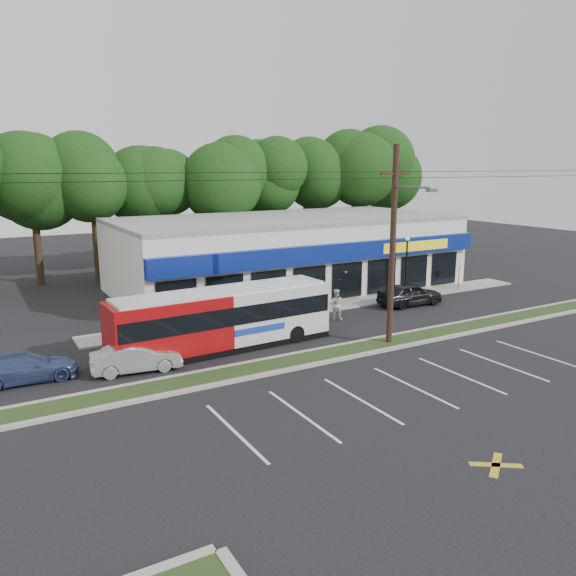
% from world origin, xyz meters
% --- Properties ---
extents(ground, '(120.00, 120.00, 0.00)m').
position_xyz_m(ground, '(0.00, 0.00, 0.00)').
color(ground, black).
rests_on(ground, ground).
extents(grass_strip, '(40.00, 1.60, 0.12)m').
position_xyz_m(grass_strip, '(0.00, 1.00, 0.06)').
color(grass_strip, '#213616').
rests_on(grass_strip, ground).
extents(curb_south, '(40.00, 0.25, 0.14)m').
position_xyz_m(curb_south, '(0.00, 0.15, 0.07)').
color(curb_south, '#9E9E93').
rests_on(curb_south, ground).
extents(curb_north, '(40.00, 0.25, 0.14)m').
position_xyz_m(curb_north, '(0.00, 1.85, 0.07)').
color(curb_north, '#9E9E93').
rests_on(curb_north, ground).
extents(sidewalk, '(32.00, 2.20, 0.10)m').
position_xyz_m(sidewalk, '(5.00, 9.00, 0.05)').
color(sidewalk, '#9E9E93').
rests_on(sidewalk, ground).
extents(strip_mall, '(25.00, 12.55, 5.30)m').
position_xyz_m(strip_mall, '(5.50, 15.91, 2.65)').
color(strip_mall, silver).
rests_on(strip_mall, ground).
extents(utility_pole, '(50.00, 2.77, 10.00)m').
position_xyz_m(utility_pole, '(2.83, 0.93, 5.41)').
color(utility_pole, black).
rests_on(utility_pole, ground).
extents(lamp_post, '(0.30, 0.30, 4.25)m').
position_xyz_m(lamp_post, '(11.00, 8.80, 2.67)').
color(lamp_post, black).
rests_on(lamp_post, ground).
extents(sign_post, '(0.45, 0.10, 2.23)m').
position_xyz_m(sign_post, '(16.00, 8.57, 1.56)').
color(sign_post, '#59595E').
rests_on(sign_post, ground).
extents(tree_line, '(46.76, 6.76, 11.83)m').
position_xyz_m(tree_line, '(4.00, 26.00, 8.42)').
color(tree_line, black).
rests_on(tree_line, ground).
extents(metrobus, '(11.46, 2.93, 3.06)m').
position_xyz_m(metrobus, '(-4.67, 4.50, 1.62)').
color(metrobus, '#970B0E').
rests_on(metrobus, ground).
extents(car_dark, '(4.56, 2.03, 1.52)m').
position_xyz_m(car_dark, '(9.55, 6.72, 0.76)').
color(car_dark, black).
rests_on(car_dark, ground).
extents(car_silver, '(4.06, 1.87, 1.29)m').
position_xyz_m(car_silver, '(-9.33, 3.52, 0.64)').
color(car_silver, '#95969C').
rests_on(car_silver, ground).
extents(car_blue, '(4.34, 1.91, 1.24)m').
position_xyz_m(car_blue, '(-13.73, 4.69, 0.62)').
color(car_blue, navy).
rests_on(car_blue, ground).
extents(pedestrian_a, '(0.72, 0.61, 1.67)m').
position_xyz_m(pedestrian_a, '(2.00, 6.81, 0.84)').
color(pedestrian_a, beige).
rests_on(pedestrian_a, ground).
extents(pedestrian_b, '(1.15, 1.08, 1.87)m').
position_xyz_m(pedestrian_b, '(3.28, 6.24, 0.94)').
color(pedestrian_b, beige).
rests_on(pedestrian_b, ground).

